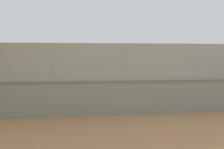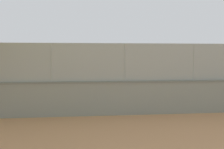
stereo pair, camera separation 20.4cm
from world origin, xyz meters
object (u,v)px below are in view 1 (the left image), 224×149
at_px(sports_ball, 7,101).
at_px(spare_ball_by_wall, 55,108).
at_px(player_baseline_waiting, 141,73).
at_px(player_crossing_court, 37,82).

relative_size(sports_ball, spare_ball_by_wall, 1.12).
bearing_deg(player_baseline_waiting, player_crossing_court, 38.09).
bearing_deg(player_crossing_court, sports_ball, 56.59).
bearing_deg(player_baseline_waiting, spare_ball_by_wall, 58.21).
distance_m(player_crossing_court, player_baseline_waiting, 10.91).
xyz_separation_m(sports_ball, spare_ball_by_wall, (-3.14, 2.18, -0.01)).
xyz_separation_m(player_crossing_court, spare_ball_by_wall, (-1.86, 4.12, -0.85)).
bearing_deg(player_crossing_court, player_baseline_waiting, -141.91).
relative_size(player_baseline_waiting, spare_ball_by_wall, 9.73).
bearing_deg(sports_ball, spare_ball_by_wall, 145.13).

